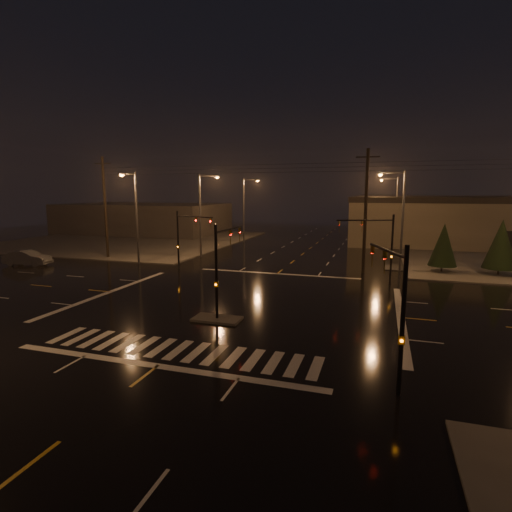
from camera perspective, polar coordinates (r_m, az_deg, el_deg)
name	(u,v)px	position (r m, az deg, el deg)	size (l,w,h in m)	color
ground	(239,303)	(28.97, -2.46, -6.76)	(140.00, 140.00, 0.00)	black
sidewalk_nw	(130,240)	(69.15, -17.52, 2.20)	(36.00, 36.00, 0.12)	#4A4742
median_island	(217,319)	(25.39, -5.58, -8.93)	(3.00, 1.60, 0.15)	#4A4742
crosswalk	(178,350)	(21.19, -11.02, -13.01)	(15.00, 2.60, 0.01)	beige
stop_bar_near	(157,366)	(19.61, -13.90, -15.00)	(16.00, 0.50, 0.01)	beige
stop_bar_far	(277,274)	(39.19, 3.05, -2.53)	(16.00, 0.50, 0.01)	beige
commercial_block	(144,218)	(81.60, -15.67, 5.22)	(30.00, 18.00, 5.60)	#3C3635
signal_mast_median	(222,259)	(25.34, -4.89, -0.39)	(0.25, 4.59, 6.00)	black
signal_mast_ne	(380,240)	(36.54, 17.33, 2.23)	(4.84, 1.86, 6.00)	black
signal_mast_nw	(185,233)	(41.21, -10.13, 3.24)	(4.84, 1.86, 6.00)	black
signal_mast_se	(396,299)	(16.96, 19.31, -5.82)	(1.55, 3.87, 6.00)	black
streetlight_1	(202,210)	(48.84, -7.67, 6.58)	(2.77, 0.32, 10.00)	#38383A
streetlight_2	(246,205)	(63.68, -1.50, 7.24)	(2.77, 0.32, 10.00)	#38383A
streetlight_3	(399,214)	(42.25, 19.82, 5.73)	(2.77, 0.32, 10.00)	#38383A
streetlight_4	(394,207)	(62.22, 19.15, 6.70)	(2.77, 0.32, 10.00)	#38383A
streetlight_5	(135,212)	(45.31, -16.93, 6.07)	(0.32, 2.77, 10.00)	#38383A
utility_pole_0	(105,207)	(51.11, -20.75, 6.55)	(2.20, 0.32, 12.00)	black
utility_pole_1	(366,211)	(40.23, 15.39, 6.26)	(2.20, 0.32, 12.00)	black
conifer_0	(443,245)	(43.30, 25.20, 1.47)	(2.69, 2.69, 4.91)	black
conifer_1	(501,244)	(44.29, 31.60, 1.46)	(3.01, 3.01, 5.40)	black
car_crossing	(27,258)	(50.08, -29.87, -0.23)	(1.74, 5.00, 1.65)	slate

